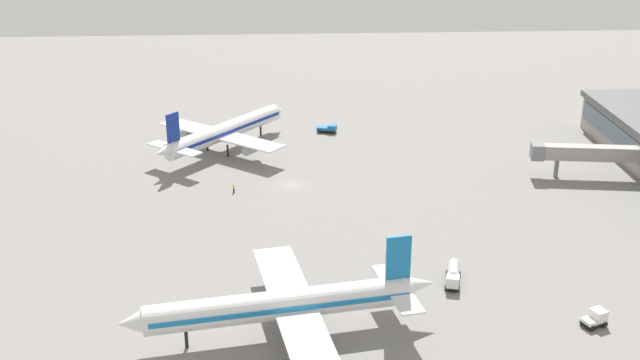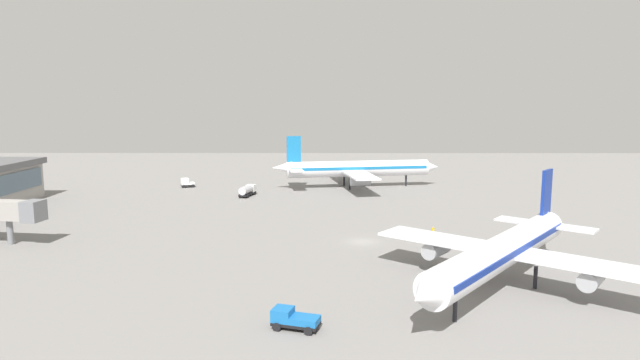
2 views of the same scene
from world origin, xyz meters
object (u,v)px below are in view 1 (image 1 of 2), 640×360
at_px(airplane_taxiing, 284,304).
at_px(baggage_tug, 596,318).
at_px(airplane_at_gate, 224,131).
at_px(pushback_tractor, 328,129).
at_px(fuel_truck, 453,275).
at_px(ground_crew_worker, 234,188).

height_order(airplane_taxiing, baggage_tug, airplane_taxiing).
bearing_deg(airplane_at_gate, pushback_tractor, -25.21).
distance_m(fuel_truck, baggage_tug, 21.18).
xyz_separation_m(airplane_at_gate, ground_crew_worker, (-23.48, -3.06, -3.59)).
relative_size(airplane_taxiing, pushback_tractor, 8.91).
bearing_deg(ground_crew_worker, fuel_truck, 162.76).
bearing_deg(airplane_taxiing, fuel_truck, -163.31).
height_order(airplane_taxiing, fuel_truck, airplane_taxiing).
bearing_deg(pushback_tractor, airplane_at_gate, -137.56).
bearing_deg(pushback_tractor, airplane_taxiing, -80.79).
relative_size(airplane_at_gate, airplane_taxiing, 0.79).
distance_m(airplane_at_gate, airplane_taxiing, 74.07).
height_order(baggage_tug, ground_crew_worker, baggage_tug).
height_order(fuel_truck, baggage_tug, fuel_truck).
relative_size(fuel_truck, baggage_tug, 1.78).
relative_size(airplane_at_gate, pushback_tractor, 7.02).
height_order(airplane_at_gate, fuel_truck, airplane_at_gate).
distance_m(airplane_taxiing, pushback_tractor, 85.07).
xyz_separation_m(airplane_taxiing, ground_crew_worker, (49.59, 9.06, -3.86)).
distance_m(baggage_tug, ground_crew_worker, 71.33).
bearing_deg(fuel_truck, pushback_tractor, -155.02).
height_order(fuel_truck, pushback_tractor, fuel_truck).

